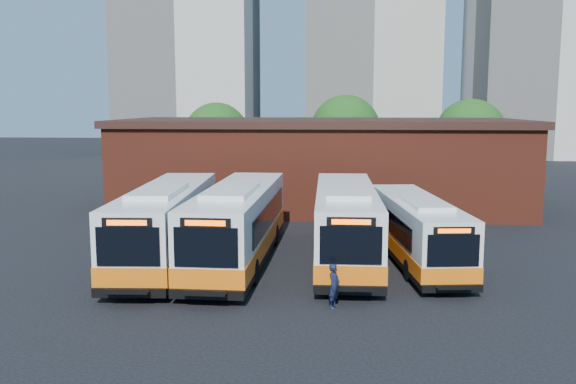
# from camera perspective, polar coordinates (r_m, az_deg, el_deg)

# --- Properties ---
(ground) EXTENTS (220.00, 220.00, 0.00)m
(ground) POSITION_cam_1_polar(r_m,az_deg,el_deg) (25.45, 1.75, -8.83)
(ground) COLOR black
(bus_west) EXTENTS (3.60, 13.84, 3.73)m
(bus_west) POSITION_cam_1_polar(r_m,az_deg,el_deg) (29.66, -11.24, -3.15)
(bus_west) COLOR white
(bus_west) RESTS_ON ground
(bus_midwest) EXTENTS (3.13, 13.91, 3.77)m
(bus_midwest) POSITION_cam_1_polar(r_m,az_deg,el_deg) (29.00, -4.66, -3.24)
(bus_midwest) COLOR white
(bus_midwest) RESTS_ON ground
(bus_mideast) EXTENTS (3.02, 13.60, 3.69)m
(bus_mideast) POSITION_cam_1_polar(r_m,az_deg,el_deg) (29.48, 5.41, -3.14)
(bus_mideast) COLOR white
(bus_mideast) RESTS_ON ground
(bus_east) EXTENTS (3.75, 11.86, 3.18)m
(bus_east) POSITION_cam_1_polar(r_m,az_deg,el_deg) (29.57, 11.94, -3.70)
(bus_east) COLOR white
(bus_east) RESTS_ON ground
(transit_worker) EXTENTS (0.61, 0.72, 1.67)m
(transit_worker) POSITION_cam_1_polar(r_m,az_deg,el_deg) (22.70, 4.34, -8.77)
(transit_worker) COLOR #121934
(transit_worker) RESTS_ON ground
(depot_building) EXTENTS (28.60, 12.60, 6.40)m
(depot_building) POSITION_cam_1_polar(r_m,az_deg,el_deg) (44.52, 3.04, 2.78)
(depot_building) COLOR maroon
(depot_building) RESTS_ON ground
(tree_west) EXTENTS (6.00, 6.00, 7.65)m
(tree_west) POSITION_cam_1_polar(r_m,az_deg,el_deg) (57.47, -6.68, 5.34)
(tree_west) COLOR #382314
(tree_west) RESTS_ON ground
(tree_mid) EXTENTS (6.56, 6.56, 8.36)m
(tree_mid) POSITION_cam_1_polar(r_m,az_deg,el_deg) (58.36, 5.40, 5.83)
(tree_mid) COLOR #382314
(tree_mid) RESTS_ON ground
(tree_east) EXTENTS (6.24, 6.24, 7.96)m
(tree_east) POSITION_cam_1_polar(r_m,az_deg,el_deg) (56.62, 16.69, 5.20)
(tree_east) COLOR #382314
(tree_east) RESTS_ON ground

